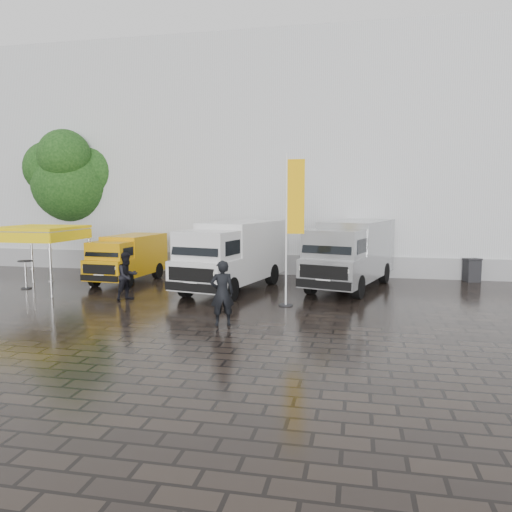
{
  "coord_description": "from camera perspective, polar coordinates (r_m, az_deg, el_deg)",
  "views": [
    {
      "loc": [
        2.99,
        -16.65,
        3.77
      ],
      "look_at": [
        -0.9,
        2.2,
        1.57
      ],
      "focal_mm": 35.0,
      "sensor_mm": 36.0,
      "label": 1
    }
  ],
  "objects": [
    {
      "name": "ground",
      "position": [
        17.33,
        1.44,
        -6.05
      ],
      "size": [
        120.0,
        120.0,
        0.0
      ],
      "primitive_type": "plane",
      "color": "black",
      "rests_on": "ground"
    },
    {
      "name": "exhibition_hall",
      "position": [
        32.74,
        10.05,
        10.33
      ],
      "size": [
        44.0,
        16.0,
        12.0
      ],
      "primitive_type": "cube",
      "color": "silver",
      "rests_on": "ground"
    },
    {
      "name": "hall_plinth",
      "position": [
        24.84,
        9.26,
        -1.13
      ],
      "size": [
        44.0,
        0.15,
        1.0
      ],
      "primitive_type": "cube",
      "color": "gray",
      "rests_on": "ground"
    },
    {
      "name": "van_yellow",
      "position": [
        23.43,
        -14.45,
        -0.34
      ],
      "size": [
        2.08,
        4.69,
        2.12
      ],
      "primitive_type": null,
      "rotation": [
        0.0,
        0.0,
        -0.07
      ],
      "color": "#CF900A",
      "rests_on": "ground"
    },
    {
      "name": "van_white",
      "position": [
        20.65,
        -2.69,
        -0.05
      ],
      "size": [
        3.54,
        6.83,
        2.82
      ],
      "primitive_type": null,
      "rotation": [
        0.0,
        0.0,
        -0.22
      ],
      "color": "silver",
      "rests_on": "ground"
    },
    {
      "name": "van_silver",
      "position": [
        21.48,
        10.78,
        0.12
      ],
      "size": [
        3.93,
        6.9,
        2.84
      ],
      "primitive_type": null,
      "rotation": [
        0.0,
        0.0,
        -0.28
      ],
      "color": "#A5A8AA",
      "rests_on": "ground"
    },
    {
      "name": "canopy_tent",
      "position": [
        22.52,
        -23.64,
        2.67
      ],
      "size": [
        3.06,
        3.06,
        2.65
      ],
      "color": "silver",
      "rests_on": "ground"
    },
    {
      "name": "flagpole",
      "position": [
        17.45,
        4.09,
        4.02
      ],
      "size": [
        0.88,
        0.5,
        5.35
      ],
      "color": "black",
      "rests_on": "ground"
    },
    {
      "name": "tree",
      "position": [
        29.58,
        -20.33,
        8.36
      ],
      "size": [
        4.28,
        4.3,
        7.68
      ],
      "color": "black",
      "rests_on": "ground"
    },
    {
      "name": "cocktail_table",
      "position": [
        23.21,
        -24.84,
        -1.95
      ],
      "size": [
        0.6,
        0.6,
        1.2
      ],
      "primitive_type": "cylinder",
      "color": "black",
      "rests_on": "ground"
    },
    {
      "name": "wheelie_bin",
      "position": [
        24.94,
        23.45,
        -1.47
      ],
      "size": [
        0.79,
        0.79,
        1.08
      ],
      "primitive_type": "cube",
      "rotation": [
        0.0,
        0.0,
        0.26
      ],
      "color": "black",
      "rests_on": "ground"
    },
    {
      "name": "person_front",
      "position": [
        14.95,
        -3.89,
        -4.24
      ],
      "size": [
        0.85,
        0.72,
        1.97
      ],
      "primitive_type": "imported",
      "rotation": [
        0.0,
        0.0,
        3.55
      ],
      "color": "black",
      "rests_on": "ground"
    },
    {
      "name": "person_tent",
      "position": [
        19.32,
        -14.5,
        -2.23
      ],
      "size": [
        1.01,
        1.09,
        1.8
      ],
      "primitive_type": "imported",
      "rotation": [
        0.0,
        0.0,
        1.09
      ],
      "color": "black",
      "rests_on": "ground"
    }
  ]
}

